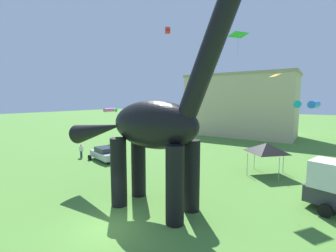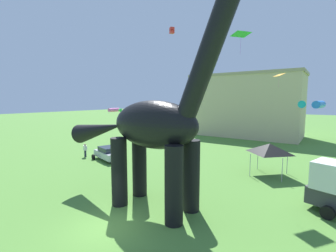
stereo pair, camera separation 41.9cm
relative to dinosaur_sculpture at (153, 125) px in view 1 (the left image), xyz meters
name	(u,v)px [view 1 (the left image)]	position (x,y,z in m)	size (l,w,h in m)	color
ground_plane	(108,229)	(-0.56, -3.49, -5.48)	(240.00, 240.00, 0.00)	#4C7F33
dinosaur_sculpture	(153,125)	(0.00, 0.00, 0.00)	(14.49, 3.07, 15.15)	black
parked_sedan_left	(105,154)	(-11.90, 6.48, -4.67)	(4.53, 2.88, 1.55)	#B7B7BC
person_strolling_adult	(81,149)	(-15.35, 5.87, -4.47)	(0.62, 0.27, 1.66)	#2D3347
festival_canopy_tent	(266,148)	(4.77, 11.34, -2.93)	(3.15, 3.15, 3.00)	#B2B2B7
kite_drifting	(275,75)	(4.79, 13.93, 3.95)	(1.25, 1.25, 1.35)	orange
kite_apex	(238,35)	(2.53, 8.86, 7.07)	(1.74, 1.82, 1.78)	green
kite_trailing	(135,104)	(-14.21, 14.53, 0.92)	(1.17, 1.07, 0.29)	purple
kite_mid_left	(110,110)	(-20.84, 15.93, -0.20)	(1.94, 2.27, 0.66)	pink
kite_mid_right	(168,30)	(-11.79, 19.67, 12.16)	(0.88, 0.88, 0.90)	red
kite_far_left	(311,104)	(8.01, 13.55, 1.13)	(2.19, 2.45, 0.70)	#287AE5
background_building_block	(240,105)	(-4.54, 34.47, 0.46)	(20.14, 9.68, 11.85)	#CCB78E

